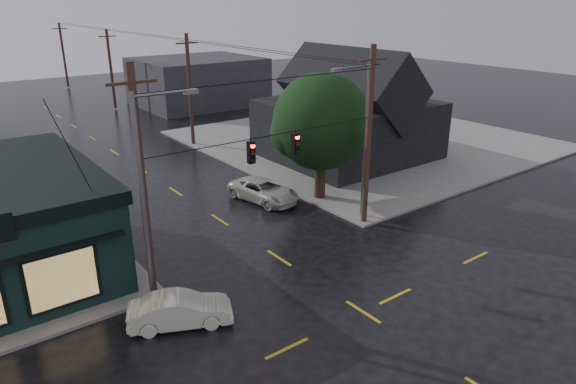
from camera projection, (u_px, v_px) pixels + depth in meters
ground_plane at (363, 312)px, 21.56m from camera, size 160.00×160.00×0.00m
sidewalk_ne at (364, 139)px, 47.73m from camera, size 28.00×28.00×0.15m
ne_building at (349, 103)px, 41.12m from camera, size 12.60×11.60×8.75m
corner_tree at (321, 122)px, 31.96m from camera, size 6.13×6.13×8.07m
utility_pole_nw at (154, 295)px, 22.75m from camera, size 2.00×0.32×10.15m
utility_pole_ne at (364, 223)px, 30.07m from camera, size 2.00×0.32×10.15m
utility_pole_far_a at (194, 145)px, 46.13m from camera, size 2.00×0.32×9.65m
utility_pole_far_b at (116, 109)px, 61.07m from camera, size 2.00×0.32×9.15m
utility_pole_far_c at (69, 88)px, 76.01m from camera, size 2.00×0.32×9.15m
span_signal_assembly at (274, 147)px, 24.45m from camera, size 13.00×0.48×1.23m
streetlight_nw at (154, 305)px, 22.06m from camera, size 5.40×0.30×9.15m
streetlight_ne at (361, 217)px, 30.88m from camera, size 5.40×0.30×9.15m
bg_building_east at (198, 81)px, 63.19m from camera, size 14.00×12.00×5.60m
sedan_cream at (180, 310)px, 20.49m from camera, size 4.32×3.00×1.35m
suv_silver at (264, 191)px, 33.19m from camera, size 3.21×5.35×1.39m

